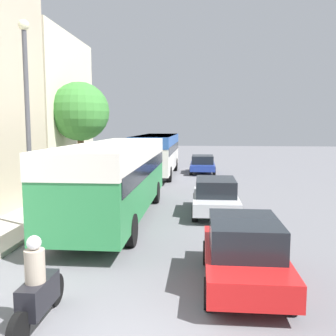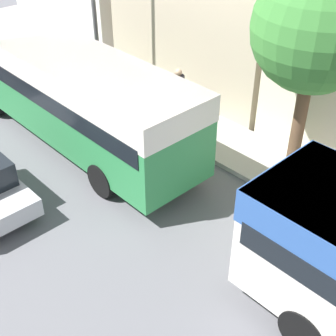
{
  "view_description": "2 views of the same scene",
  "coord_description": "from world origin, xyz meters",
  "px_view_note": "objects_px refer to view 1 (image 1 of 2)",
  "views": [
    {
      "loc": [
        1.46,
        -5.38,
        3.68
      ],
      "look_at": [
        -0.2,
        13.5,
        1.48
      ],
      "focal_mm": 40.0,
      "sensor_mm": 36.0,
      "label": 1
    },
    {
      "loc": [
        5.08,
        20.62,
        8.19
      ],
      "look_at": [
        -1.84,
        13.27,
        1.02
      ],
      "focal_mm": 50.0,
      "sensor_mm": 36.0,
      "label": 2
    }
  ],
  "objects_px": {
    "bus_lead": "(116,170)",
    "car_distant": "(244,252)",
    "bus_following": "(157,149)",
    "car_crossing": "(215,196)",
    "car_far_curb": "(203,164)",
    "pedestrian_near_curb": "(54,184)",
    "motorcycle_behind_lead": "(37,290)"
  },
  "relations": [
    {
      "from": "bus_lead",
      "to": "car_distant",
      "type": "relative_size",
      "value": 2.69
    },
    {
      "from": "bus_following",
      "to": "car_crossing",
      "type": "height_order",
      "value": "bus_following"
    },
    {
      "from": "car_far_curb",
      "to": "pedestrian_near_curb",
      "type": "bearing_deg",
      "value": -117.56
    },
    {
      "from": "motorcycle_behind_lead",
      "to": "bus_lead",
      "type": "bearing_deg",
      "value": 92.23
    },
    {
      "from": "car_distant",
      "to": "pedestrian_near_curb",
      "type": "height_order",
      "value": "pedestrian_near_curb"
    },
    {
      "from": "motorcycle_behind_lead",
      "to": "bus_following",
      "type": "bearing_deg",
      "value": 90.58
    },
    {
      "from": "bus_following",
      "to": "car_crossing",
      "type": "xyz_separation_m",
      "value": [
        3.77,
        -11.49,
        -1.14
      ]
    },
    {
      "from": "bus_following",
      "to": "pedestrian_near_curb",
      "type": "bearing_deg",
      "value": -106.76
    },
    {
      "from": "bus_lead",
      "to": "motorcycle_behind_lead",
      "type": "xyz_separation_m",
      "value": [
        0.31,
        -7.84,
        -1.26
      ]
    },
    {
      "from": "car_crossing",
      "to": "pedestrian_near_curb",
      "type": "distance_m",
      "value": 7.09
    },
    {
      "from": "car_distant",
      "to": "pedestrian_near_curb",
      "type": "bearing_deg",
      "value": 135.13
    },
    {
      "from": "bus_following",
      "to": "car_crossing",
      "type": "bearing_deg",
      "value": -71.86
    },
    {
      "from": "car_distant",
      "to": "pedestrian_near_curb",
      "type": "relative_size",
      "value": 2.09
    },
    {
      "from": "bus_following",
      "to": "pedestrian_near_curb",
      "type": "height_order",
      "value": "bus_following"
    },
    {
      "from": "bus_following",
      "to": "car_far_curb",
      "type": "xyz_separation_m",
      "value": [
        3.29,
        1.67,
        -1.2
      ]
    },
    {
      "from": "bus_following",
      "to": "motorcycle_behind_lead",
      "type": "bearing_deg",
      "value": -89.42
    },
    {
      "from": "car_distant",
      "to": "car_far_curb",
      "type": "bearing_deg",
      "value": 92.46
    },
    {
      "from": "bus_following",
      "to": "car_distant",
      "type": "xyz_separation_m",
      "value": [
        4.15,
        -18.37,
        -1.12
      ]
    },
    {
      "from": "motorcycle_behind_lead",
      "to": "car_crossing",
      "type": "distance_m",
      "value": 9.67
    },
    {
      "from": "car_far_curb",
      "to": "pedestrian_near_curb",
      "type": "height_order",
      "value": "pedestrian_near_curb"
    },
    {
      "from": "car_crossing",
      "to": "car_distant",
      "type": "xyz_separation_m",
      "value": [
        0.38,
        -6.88,
        0.03
      ]
    },
    {
      "from": "car_far_curb",
      "to": "car_distant",
      "type": "height_order",
      "value": "car_distant"
    },
    {
      "from": "car_distant",
      "to": "car_crossing",
      "type": "bearing_deg",
      "value": 93.2
    },
    {
      "from": "bus_following",
      "to": "car_far_curb",
      "type": "height_order",
      "value": "bus_following"
    },
    {
      "from": "motorcycle_behind_lead",
      "to": "car_crossing",
      "type": "height_order",
      "value": "motorcycle_behind_lead"
    },
    {
      "from": "car_crossing",
      "to": "car_far_curb",
      "type": "xyz_separation_m",
      "value": [
        -0.48,
        13.17,
        -0.05
      ]
    },
    {
      "from": "bus_lead",
      "to": "motorcycle_behind_lead",
      "type": "distance_m",
      "value": 7.95
    },
    {
      "from": "car_far_curb",
      "to": "pedestrian_near_curb",
      "type": "distance_m",
      "value": 14.25
    },
    {
      "from": "bus_lead",
      "to": "pedestrian_near_curb",
      "type": "height_order",
      "value": "bus_lead"
    },
    {
      "from": "car_crossing",
      "to": "car_far_curb",
      "type": "height_order",
      "value": "car_crossing"
    },
    {
      "from": "bus_lead",
      "to": "bus_following",
      "type": "bearing_deg",
      "value": 89.56
    },
    {
      "from": "motorcycle_behind_lead",
      "to": "car_crossing",
      "type": "bearing_deg",
      "value": 68.42
    }
  ]
}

